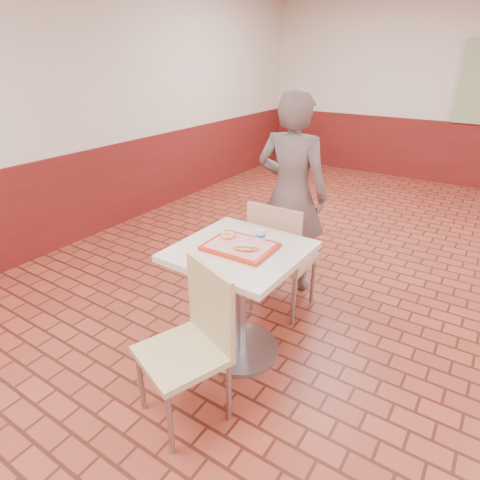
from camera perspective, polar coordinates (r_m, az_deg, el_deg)
The scene contains 10 objects.
wainscot_band at distance 2.82m, azimuth 29.20°, elevation -10.71°, with size 8.00×10.00×1.00m.
promo_poster at distance 7.36m, azimuth 30.80°, elevation 18.72°, with size 0.50×0.03×1.20m, color gray.
main_table at distance 2.74m, azimuth 0.00°, elevation -6.36°, with size 0.80×0.80×0.84m.
chair_main_front at distance 2.35m, azimuth -6.63°, elevation -13.66°, with size 0.57×0.57×0.96m.
chair_main_back at distance 3.22m, azimuth 5.68°, elevation -1.89°, with size 0.46×0.46×0.98m.
customer at distance 3.54m, azimuth 7.31°, elevation 6.43°, with size 0.64×0.42×1.76m, color brown.
serving_tray at distance 2.60m, azimuth 0.00°, elevation -0.93°, with size 0.43×0.34×0.03m.
ring_donut at distance 2.70m, azimuth -1.74°, elevation 0.72°, with size 0.10×0.10×0.03m, color #F99B5A.
long_john_donut at distance 2.51m, azimuth 0.68°, elevation -1.08°, with size 0.15×0.12×0.04m.
paper_cup at distance 2.63m, azimuth 2.94°, elevation 0.69°, with size 0.07×0.07×0.08m.
Camera 1 is at (-0.05, -2.38, 2.00)m, focal length 30.00 mm.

